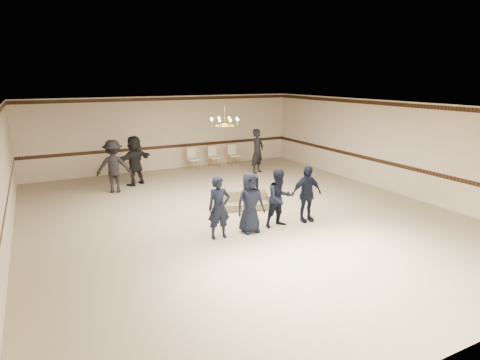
% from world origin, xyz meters
% --- Properties ---
extents(room, '(12.01, 14.01, 3.21)m').
position_xyz_m(room, '(0.00, 0.00, 1.60)').
color(room, tan).
rests_on(room, ground).
extents(chair_rail, '(12.00, 0.02, 0.14)m').
position_xyz_m(chair_rail, '(0.00, 6.99, 1.00)').
color(chair_rail, '#331E0F').
rests_on(chair_rail, wall_back).
extents(crown_molding, '(12.00, 0.02, 0.14)m').
position_xyz_m(crown_molding, '(0.00, 6.99, 3.08)').
color(crown_molding, '#331E0F').
rests_on(crown_molding, wall_back).
extents(chandelier, '(0.94, 0.94, 0.89)m').
position_xyz_m(chandelier, '(0.00, 1.00, 2.88)').
color(chandelier, '#B98D3B').
rests_on(chandelier, ceiling).
extents(boy_a, '(0.62, 0.44, 1.61)m').
position_xyz_m(boy_a, '(-1.27, -1.34, 0.80)').
color(boy_a, black).
rests_on(boy_a, floor).
extents(boy_b, '(0.79, 0.52, 1.61)m').
position_xyz_m(boy_b, '(-0.37, -1.34, 0.80)').
color(boy_b, black).
rests_on(boy_b, floor).
extents(boy_c, '(0.80, 0.63, 1.61)m').
position_xyz_m(boy_c, '(0.53, -1.34, 0.80)').
color(boy_c, black).
rests_on(boy_c, floor).
extents(boy_d, '(0.97, 0.47, 1.61)m').
position_xyz_m(boy_d, '(1.43, -1.34, 0.80)').
color(boy_d, black).
rests_on(boy_d, floor).
extents(settee, '(2.00, 1.24, 0.55)m').
position_xyz_m(settee, '(0.42, 0.45, 0.27)').
color(settee, '#756F4E').
rests_on(settee, floor).
extents(adult_left, '(1.35, 0.98, 1.88)m').
position_xyz_m(adult_left, '(-2.84, 4.19, 0.94)').
color(adult_left, black).
rests_on(adult_left, floor).
extents(adult_mid, '(1.81, 1.28, 1.88)m').
position_xyz_m(adult_mid, '(-1.94, 4.89, 0.94)').
color(adult_mid, black).
rests_on(adult_mid, floor).
extents(adult_right, '(0.82, 0.72, 1.88)m').
position_xyz_m(adult_right, '(3.16, 4.49, 0.94)').
color(adult_right, black).
rests_on(adult_right, floor).
extents(banquet_chair_left, '(0.49, 0.49, 0.97)m').
position_xyz_m(banquet_chair_left, '(0.91, 6.25, 0.48)').
color(banquet_chair_left, beige).
rests_on(banquet_chair_left, floor).
extents(banquet_chair_mid, '(0.47, 0.47, 0.97)m').
position_xyz_m(banquet_chair_mid, '(1.91, 6.25, 0.48)').
color(banquet_chair_mid, beige).
rests_on(banquet_chair_mid, floor).
extents(banquet_chair_right, '(0.51, 0.51, 0.97)m').
position_xyz_m(banquet_chair_right, '(2.91, 6.25, 0.48)').
color(banquet_chair_right, beige).
rests_on(banquet_chair_right, floor).
extents(console_table, '(0.94, 0.45, 0.77)m').
position_xyz_m(console_table, '(-2.09, 6.45, 0.39)').
color(console_table, '#331911').
rests_on(console_table, floor).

